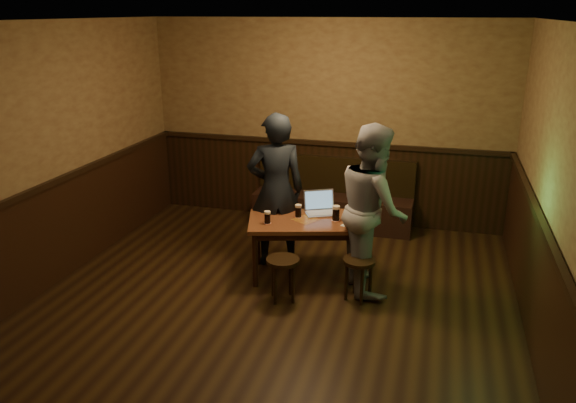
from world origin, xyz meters
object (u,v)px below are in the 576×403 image
(stool_right, at_px, (359,267))
(laptop, at_px, (320,207))
(pint_mid, at_px, (298,211))
(bench, at_px, (333,204))
(stool_left, at_px, (283,267))
(person_grey, at_px, (373,208))
(pint_left, at_px, (267,217))
(pub_table, at_px, (305,227))
(person_suit, at_px, (276,190))
(pint_right, at_px, (336,213))

(stool_right, relative_size, laptop, 1.04)
(pint_mid, bearing_deg, bench, 86.36)
(stool_right, height_order, laptop, laptop)
(stool_left, relative_size, laptop, 1.06)
(stool_left, xyz_separation_m, stool_right, (0.76, 0.22, -0.01))
(laptop, height_order, person_grey, person_grey)
(bench, bearing_deg, pint_left, -101.50)
(pub_table, xyz_separation_m, person_suit, (-0.42, 0.24, 0.32))
(pint_mid, height_order, laptop, laptop)
(pint_left, relative_size, person_grey, 0.08)
(stool_left, xyz_separation_m, pint_mid, (-0.01, 0.69, 0.38))
(person_grey, bearing_deg, stool_left, 103.50)
(pint_left, distance_m, person_grey, 1.14)
(pub_table, height_order, pint_mid, pint_mid)
(laptop, bearing_deg, person_suit, 157.52)
(pint_mid, relative_size, laptop, 0.34)
(stool_left, distance_m, person_grey, 1.13)
(pint_left, bearing_deg, stool_right, -10.40)
(bench, xyz_separation_m, pint_right, (0.33, -1.55, 0.45))
(bench, height_order, pint_right, bench)
(pint_mid, relative_size, pint_right, 0.87)
(bench, relative_size, pub_table, 1.56)
(pub_table, bearing_deg, person_suit, 134.11)
(stool_right, bearing_deg, person_grey, 78.01)
(pint_mid, bearing_deg, pint_right, 1.48)
(pub_table, bearing_deg, person_grey, -21.73)
(bench, distance_m, person_suit, 1.57)
(pub_table, height_order, stool_left, pub_table)
(pint_left, bearing_deg, person_grey, 7.50)
(pub_table, height_order, person_grey, person_grey)
(stool_left, relative_size, pint_right, 2.71)
(stool_left, bearing_deg, pub_table, 82.34)
(pint_mid, bearing_deg, stool_left, -88.80)
(laptop, bearing_deg, pint_left, -160.30)
(stool_left, relative_size, stool_right, 1.02)
(bench, bearing_deg, person_grey, -66.30)
(pint_mid, distance_m, laptop, 0.30)
(bench, distance_m, pint_left, 1.93)
(pub_table, distance_m, person_suit, 0.58)
(pint_right, bearing_deg, bench, 101.94)
(stool_left, relative_size, pint_left, 3.24)
(stool_right, xyz_separation_m, person_suit, (-1.09, 0.65, 0.54))
(bench, xyz_separation_m, stool_right, (0.67, -2.04, 0.05))
(person_grey, bearing_deg, person_suit, 54.54)
(bench, xyz_separation_m, pint_left, (-0.38, -1.85, 0.43))
(stool_left, xyz_separation_m, pint_right, (0.41, 0.70, 0.39))
(person_grey, bearing_deg, laptop, 41.33)
(pint_left, xyz_separation_m, person_suit, (-0.04, 0.46, 0.16))
(bench, height_order, person_grey, person_grey)
(pub_table, height_order, laptop, laptop)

